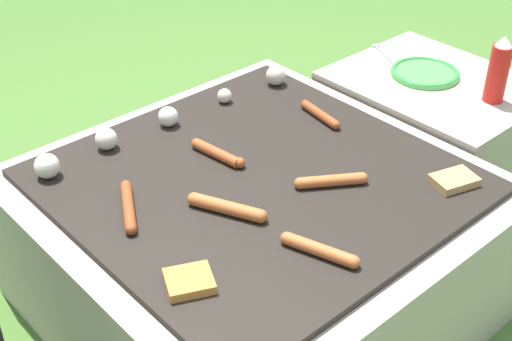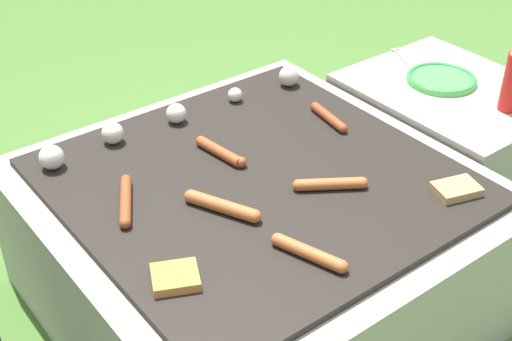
{
  "view_description": "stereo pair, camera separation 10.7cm",
  "coord_description": "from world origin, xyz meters",
  "px_view_note": "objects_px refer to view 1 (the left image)",
  "views": [
    {
      "loc": [
        -0.92,
        -1.03,
        1.35
      ],
      "look_at": [
        0.0,
        0.0,
        0.42
      ],
      "focal_mm": 50.0,
      "sensor_mm": 36.0,
      "label": 1
    },
    {
      "loc": [
        -0.84,
        -1.1,
        1.35
      ],
      "look_at": [
        0.0,
        0.0,
        0.42
      ],
      "focal_mm": 50.0,
      "sensor_mm": 36.0,
      "label": 2
    }
  ],
  "objects_px": {
    "plate_colorful": "(425,73)",
    "condiment_bottle": "(498,70)",
    "fork_utensil": "(385,55)",
    "sausage_front_center": "(128,207)"
  },
  "relations": [
    {
      "from": "condiment_bottle",
      "to": "fork_utensil",
      "type": "distance_m",
      "value": 0.4
    },
    {
      "from": "plate_colorful",
      "to": "sausage_front_center",
      "type": "bearing_deg",
      "value": 178.62
    },
    {
      "from": "plate_colorful",
      "to": "condiment_bottle",
      "type": "bearing_deg",
      "value": -86.32
    },
    {
      "from": "plate_colorful",
      "to": "condiment_bottle",
      "type": "distance_m",
      "value": 0.24
    },
    {
      "from": "condiment_bottle",
      "to": "sausage_front_center",
      "type": "bearing_deg",
      "value": 166.74
    },
    {
      "from": "fork_utensil",
      "to": "plate_colorful",
      "type": "bearing_deg",
      "value": -96.64
    },
    {
      "from": "plate_colorful",
      "to": "fork_utensil",
      "type": "height_order",
      "value": "plate_colorful"
    },
    {
      "from": "plate_colorful",
      "to": "condiment_bottle",
      "type": "height_order",
      "value": "condiment_bottle"
    },
    {
      "from": "condiment_bottle",
      "to": "fork_utensil",
      "type": "xyz_separation_m",
      "value": [
        0.01,
        0.39,
        -0.09
      ]
    },
    {
      "from": "fork_utensil",
      "to": "sausage_front_center",
      "type": "bearing_deg",
      "value": -172.32
    }
  ]
}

